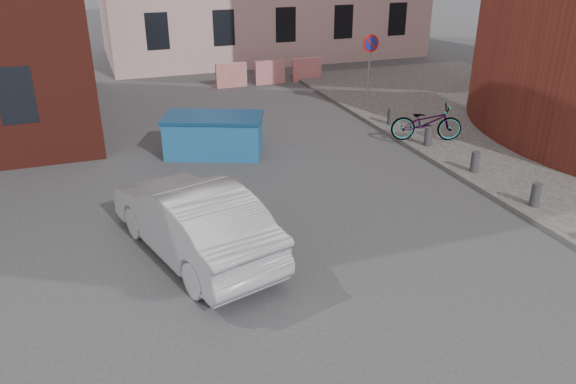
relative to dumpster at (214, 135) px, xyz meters
name	(u,v)px	position (x,y,z in m)	size (l,w,h in m)	color
ground	(310,289)	(0.03, -7.31, -0.58)	(120.00, 120.00, 0.00)	#38383A
sidewalk	(574,149)	(10.03, -3.31, -0.52)	(9.00, 24.00, 0.12)	#474442
no_parking_sign	(370,57)	(6.03, 2.17, 1.43)	(0.60, 0.09, 2.65)	gray
bollards	(475,162)	(6.03, -3.91, -0.19)	(0.22, 9.02, 0.55)	#3A3A3D
barriers	(270,72)	(4.23, 7.69, -0.08)	(4.70, 0.18, 1.00)	red
dumpster	(214,135)	(0.00, 0.00, 0.00)	(3.09, 2.37, 1.16)	#2264A2
silver_car	(193,219)	(-1.65, -5.36, 0.16)	(1.58, 4.53, 1.49)	#A9ACB1
bicycle	(427,122)	(6.23, -1.27, 0.09)	(0.74, 2.12, 1.11)	black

